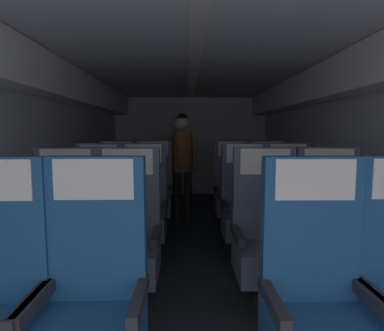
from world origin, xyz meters
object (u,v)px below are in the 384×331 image
(seat_c_left_aisle, at_px, (143,210))
(seat_d_left_aisle, at_px, (153,193))
(seat_c_right_aisle, at_px, (289,209))
(seat_d_left_window, at_px, (117,193))
(seat_a_left_aisle, at_px, (92,305))
(seat_b_left_aisle, at_px, (127,240))
(seat_d_right_window, at_px, (233,193))
(flight_attendant, at_px, (182,156))
(seat_a_right_window, at_px, (318,306))
(seat_b_left_window, at_px, (65,240))
(seat_d_right_aisle, at_px, (268,193))
(seat_c_right_window, at_px, (245,210))
(seat_c_left_window, at_px, (98,210))
(seat_b_right_aisle, at_px, (330,239))
(seat_b_right_window, at_px, (266,239))

(seat_c_left_aisle, distance_m, seat_d_left_aisle, 0.94)
(seat_c_right_aisle, height_order, seat_d_left_window, same)
(seat_a_left_aisle, height_order, seat_b_left_aisle, same)
(seat_a_left_aisle, distance_m, seat_d_right_window, 2.99)
(seat_d_left_aisle, relative_size, flight_attendant, 0.76)
(seat_b_left_aisle, xyz_separation_m, seat_c_left_aisle, (-0.01, 0.95, 0.00))
(seat_a_left_aisle, distance_m, seat_a_right_window, 1.07)
(seat_b_left_window, bearing_deg, seat_d_right_aisle, 42.51)
(seat_d_left_window, bearing_deg, seat_c_right_window, -30.74)
(seat_c_left_aisle, xyz_separation_m, seat_d_right_window, (1.09, 0.93, 0.00))
(seat_d_right_window, bearing_deg, flight_attendant, 152.21)
(seat_a_right_window, distance_m, seat_c_left_window, 2.44)
(seat_c_left_window, relative_size, seat_d_right_window, 1.00)
(seat_a_left_aisle, relative_size, seat_a_right_window, 1.00)
(seat_d_left_window, bearing_deg, seat_c_left_aisle, -62.53)
(seat_b_left_window, distance_m, seat_d_right_window, 2.43)
(seat_b_left_aisle, distance_m, seat_c_right_window, 1.43)
(seat_b_right_aisle, height_order, seat_d_right_aisle, same)
(seat_a_right_window, distance_m, seat_c_right_aisle, 1.95)
(seat_b_right_window, bearing_deg, seat_b_left_window, 179.66)
(seat_a_right_window, distance_m, flight_attendant, 3.28)
(flight_attendant, bearing_deg, seat_c_right_aisle, 118.66)
(seat_b_right_aisle, relative_size, seat_c_left_window, 1.00)
(seat_b_right_aisle, bearing_deg, seat_d_right_aisle, 90.12)
(seat_c_right_aisle, height_order, seat_d_right_aisle, same)
(seat_b_right_window, relative_size, seat_c_right_window, 1.00)
(seat_a_left_aisle, height_order, seat_b_right_window, same)
(seat_a_right_window, relative_size, seat_c_left_aisle, 1.00)
(seat_b_right_aisle, relative_size, seat_d_right_aisle, 1.00)
(seat_c_right_aisle, distance_m, flight_attendant, 1.80)
(seat_a_left_aisle, bearing_deg, seat_b_right_window, 40.72)
(seat_b_right_window, bearing_deg, seat_d_right_aisle, 75.29)
(seat_b_left_window, distance_m, seat_c_left_aisle, 1.05)
(seat_b_left_aisle, relative_size, seat_d_right_aisle, 1.00)
(seat_b_left_aisle, relative_size, seat_c_right_window, 1.00)
(seat_a_right_window, height_order, seat_d_right_aisle, same)
(seat_b_left_window, height_order, seat_b_right_aisle, same)
(seat_c_right_window, bearing_deg, seat_a_right_window, -90.08)
(seat_b_left_aisle, xyz_separation_m, seat_d_left_window, (-0.49, 1.87, 0.00))
(seat_b_right_aisle, height_order, seat_c_right_aisle, same)
(seat_c_left_aisle, xyz_separation_m, seat_c_right_aisle, (1.56, 0.01, 0.00))
(seat_d_left_window, bearing_deg, seat_b_right_window, -50.21)
(seat_b_right_aisle, bearing_deg, seat_a_right_window, -117.51)
(seat_d_left_aisle, bearing_deg, seat_c_left_aisle, -90.82)
(seat_b_left_aisle, height_order, seat_d_right_window, same)
(seat_b_left_window, bearing_deg, seat_b_right_aisle, -0.39)
(seat_b_right_aisle, distance_m, seat_d_left_aisle, 2.45)
(seat_c_left_window, height_order, seat_d_right_aisle, same)
(seat_c_left_aisle, distance_m, seat_d_left_window, 1.05)
(seat_a_right_window, bearing_deg, seat_b_left_window, 148.51)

